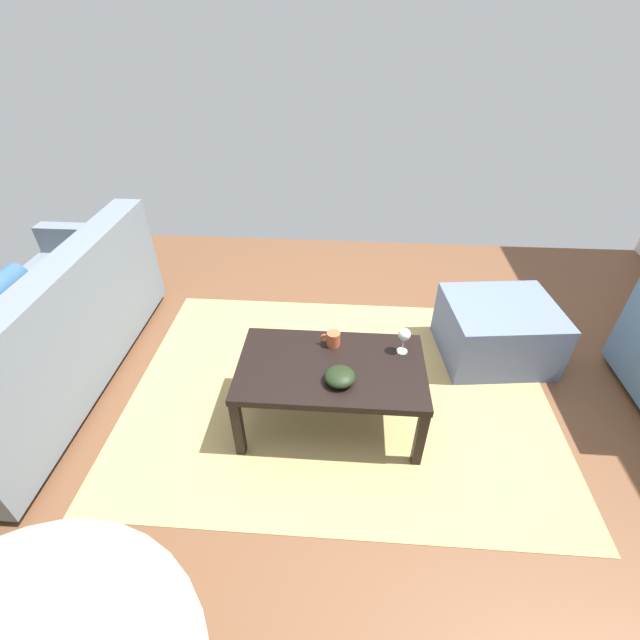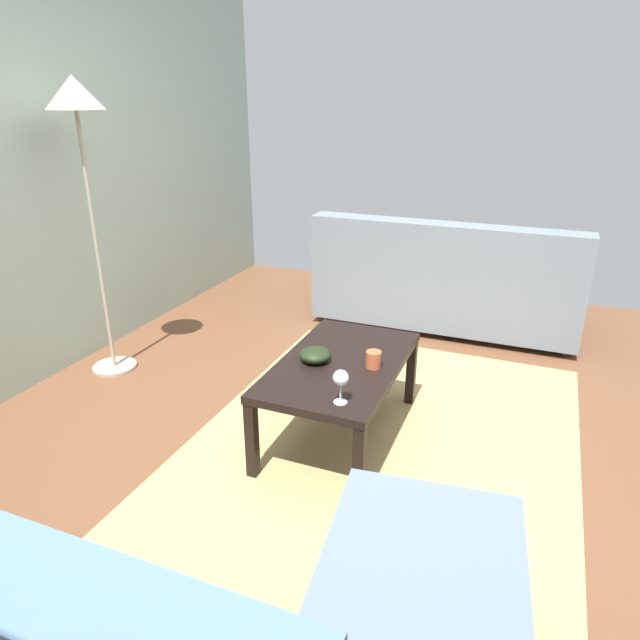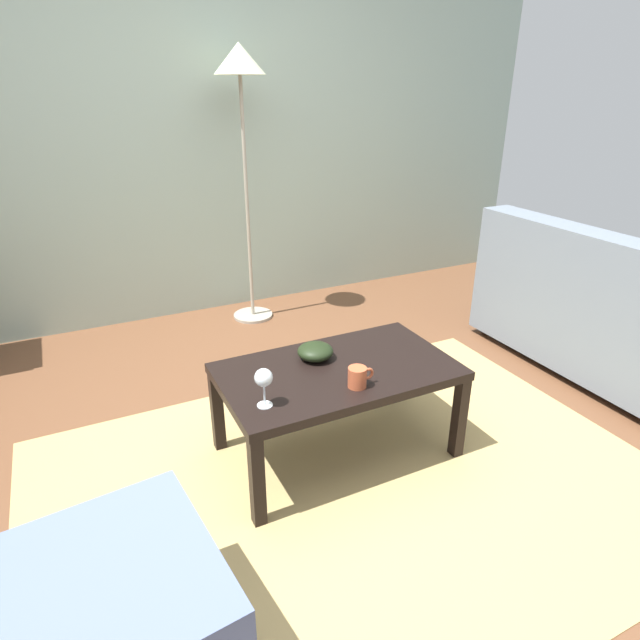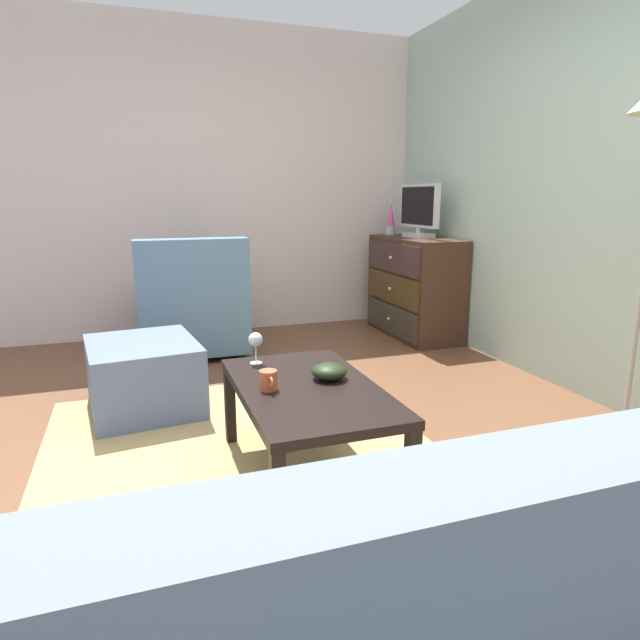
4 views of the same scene
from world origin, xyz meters
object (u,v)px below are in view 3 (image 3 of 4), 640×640
Objects in this scene: mug at (358,377)px; bowl_decorative at (315,351)px; wine_glass at (264,379)px; coffee_table at (338,378)px; standing_lamp at (241,88)px.

bowl_decorative is (-0.05, 0.29, -0.01)m from mug.
mug reaches higher than bowl_decorative.
bowl_decorative is (0.34, 0.26, -0.08)m from wine_glass.
coffee_table is at bearing 89.90° from mug.
mug is 0.06× the size of standing_lamp.
wine_glass is 1.38× the size of mug.
bowl_decorative is at bearing -98.65° from standing_lamp.
wine_glass is 2.13m from standing_lamp.
mug is (-0.00, -0.17, 0.09)m from coffee_table.
wine_glass is 0.40m from mug.
bowl_decorative is (-0.05, 0.12, 0.09)m from coffee_table.
mug is 2.12m from standing_lamp.
bowl_decorative is at bearing 99.56° from mug.
standing_lamp is at bearing 83.65° from coffee_table.
coffee_table is 0.56× the size of standing_lamp.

